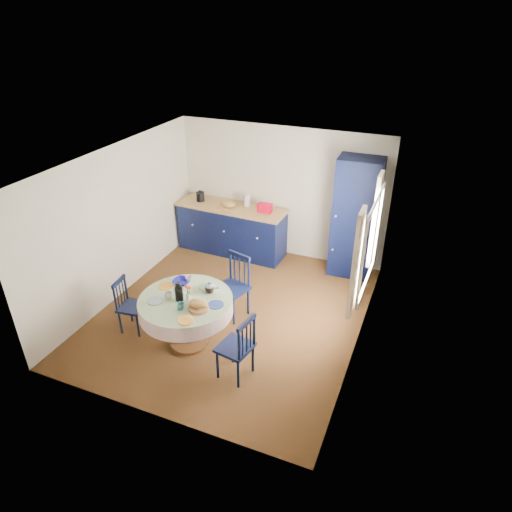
{
  "coord_description": "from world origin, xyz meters",
  "views": [
    {
      "loc": [
        2.63,
        -5.38,
        4.39
      ],
      "look_at": [
        0.33,
        0.2,
        1.02
      ],
      "focal_mm": 32.0,
      "sensor_mm": 36.0,
      "label": 1
    }
  ],
  "objects": [
    {
      "name": "mug_b",
      "position": [
        -0.19,
        -1.17,
        0.84
      ],
      "size": [
        0.1,
        0.1,
        0.1
      ],
      "primitive_type": "imported",
      "color": "#326D76",
      "rests_on": "dining_table"
    },
    {
      "name": "wall_left",
      "position": [
        -2.0,
        0.0,
        1.25
      ],
      "size": [
        0.02,
        4.5,
        2.5
      ],
      "primitive_type": "cube",
      "color": "silver",
      "rests_on": "floor"
    },
    {
      "name": "mug_c",
      "position": [
        -0.02,
        -0.67,
        0.85
      ],
      "size": [
        0.13,
        0.13,
        0.1
      ],
      "primitive_type": "imported",
      "color": "black",
      "rests_on": "dining_table"
    },
    {
      "name": "dining_table",
      "position": [
        -0.25,
        -0.93,
        0.67
      ],
      "size": [
        1.31,
        1.31,
        1.08
      ],
      "color": "#4F3216",
      "rests_on": "floor"
    },
    {
      "name": "mug_d",
      "position": [
        -0.43,
        -0.53,
        0.84
      ],
      "size": [
        0.1,
        0.1,
        0.1
      ],
      "primitive_type": "imported",
      "color": "silver",
      "rests_on": "dining_table"
    },
    {
      "name": "pantry_cabinet",
      "position": [
        1.47,
        2.0,
        1.08
      ],
      "size": [
        0.77,
        0.57,
        2.17
      ],
      "rotation": [
        0.0,
        0.0,
        0.03
      ],
      "color": "black",
      "rests_on": "floor"
    },
    {
      "name": "cobalt_bowl",
      "position": [
        -0.5,
        -0.61,
        0.83
      ],
      "size": [
        0.25,
        0.25,
        0.06
      ],
      "primitive_type": "imported",
      "color": "navy",
      "rests_on": "dining_table"
    },
    {
      "name": "chair_right",
      "position": [
        0.67,
        -1.25,
        0.49
      ],
      "size": [
        0.48,
        0.49,
        0.96
      ],
      "rotation": [
        0.0,
        0.0,
        -1.74
      ],
      "color": "black",
      "rests_on": "floor"
    },
    {
      "name": "kitchen_counter",
      "position": [
        -0.88,
        1.9,
        0.5
      ],
      "size": [
        2.19,
        0.75,
        1.21
      ],
      "rotation": [
        0.0,
        0.0,
        -0.04
      ],
      "color": "black",
      "rests_on": "floor"
    },
    {
      "name": "wall_back",
      "position": [
        0.0,
        2.25,
        1.25
      ],
      "size": [
        4.0,
        0.02,
        2.5
      ],
      "primitive_type": "cube",
      "color": "silver",
      "rests_on": "floor"
    },
    {
      "name": "floor",
      "position": [
        0.0,
        0.0,
        0.0
      ],
      "size": [
        4.5,
        4.5,
        0.0
      ],
      "primitive_type": "plane",
      "color": "black",
      "rests_on": "ground"
    },
    {
      "name": "window",
      "position": [
        1.95,
        0.3,
        1.52
      ],
      "size": [
        0.1,
        1.74,
        1.45
      ],
      "color": "white",
      "rests_on": "wall_right"
    },
    {
      "name": "mug_a",
      "position": [
        -0.48,
        -1.0,
        0.84
      ],
      "size": [
        0.11,
        0.11,
        0.09
      ],
      "primitive_type": "imported",
      "color": "silver",
      "rests_on": "dining_table"
    },
    {
      "name": "chair_left",
      "position": [
        -1.24,
        -0.94,
        0.43
      ],
      "size": [
        0.41,
        0.42,
        0.85
      ],
      "rotation": [
        0.0,
        0.0,
        1.69
      ],
      "color": "black",
      "rests_on": "floor"
    },
    {
      "name": "ceiling",
      "position": [
        0.0,
        0.0,
        2.5
      ],
      "size": [
        4.5,
        4.5,
        0.0
      ],
      "primitive_type": "plane",
      "rotation": [
        3.14,
        0.0,
        0.0
      ],
      "color": "white",
      "rests_on": "wall_back"
    },
    {
      "name": "chair_far",
      "position": [
        0.03,
        0.01,
        0.52
      ],
      "size": [
        0.56,
        0.55,
        1.03
      ],
      "rotation": [
        0.0,
        0.0,
        -0.28
      ],
      "color": "black",
      "rests_on": "floor"
    },
    {
      "name": "wall_right",
      "position": [
        2.0,
        0.0,
        1.25
      ],
      "size": [
        0.02,
        4.5,
        2.5
      ],
      "primitive_type": "cube",
      "color": "silver",
      "rests_on": "floor"
    }
  ]
}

